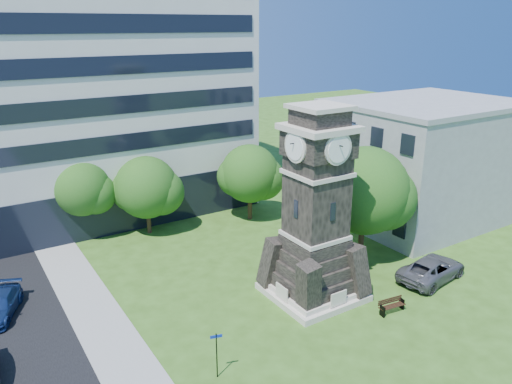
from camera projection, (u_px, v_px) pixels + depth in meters
ground at (294, 323)px, 29.08m from camera, size 160.00×160.00×0.00m
sidewalk at (106, 332)px, 28.22m from camera, size 3.00×70.00×0.06m
clock_tower at (316, 218)px, 30.52m from camera, size 5.40×5.40×12.22m
office_tall at (91, 52)px, 43.54m from camera, size 26.20×15.11×28.60m
office_low at (423, 160)px, 43.98m from camera, size 15.20×12.20×10.40m
car_east_lot at (432, 269)px, 33.88m from camera, size 5.83×3.31×1.54m
park_bench at (391, 305)px, 30.09m from camera, size 1.75×0.47×0.91m
street_sign at (217, 350)px, 24.17m from camera, size 0.60×0.06×2.49m
tree_nw at (83, 190)px, 39.45m from camera, size 4.89×4.44×6.49m
tree_nc at (147, 189)px, 40.57m from camera, size 5.61×5.10×6.53m
tree_ne at (250, 175)px, 43.45m from camera, size 5.62×5.11×6.78m
tree_east at (365, 193)px, 35.56m from camera, size 6.98×6.35×8.51m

